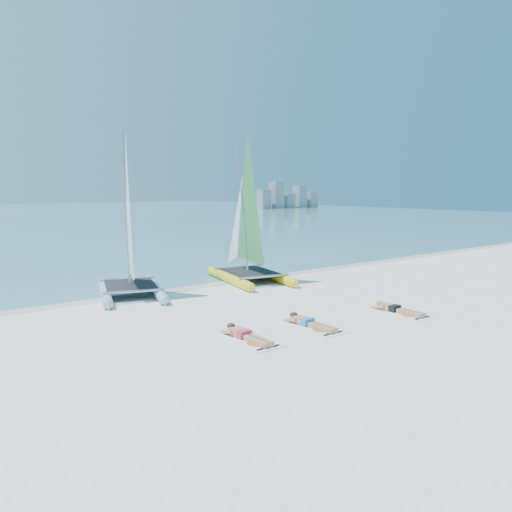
{
  "coord_description": "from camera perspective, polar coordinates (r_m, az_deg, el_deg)",
  "views": [
    {
      "loc": [
        -9.69,
        -11.34,
        3.8
      ],
      "look_at": [
        -0.14,
        1.2,
        1.65
      ],
      "focal_mm": 35.0,
      "sensor_mm": 36.0,
      "label": 1
    }
  ],
  "objects": [
    {
      "name": "towel_a",
      "position": [
        12.69,
        -0.74,
        -9.62
      ],
      "size": [
        1.0,
        1.85,
        0.02
      ],
      "primitive_type": "cube",
      "color": "white",
      "rests_on": "ground"
    },
    {
      "name": "towel_c",
      "position": [
        15.96,
        16.21,
        -6.29
      ],
      "size": [
        1.0,
        1.85,
        0.02
      ],
      "primitive_type": "cube",
      "color": "white",
      "rests_on": "ground"
    },
    {
      "name": "catamaran_blue",
      "position": [
        18.29,
        -14.33,
        1.25
      ],
      "size": [
        3.38,
        4.86,
        6.03
      ],
      "rotation": [
        0.0,
        0.0,
        -0.31
      ],
      "color": "silver",
      "rests_on": "ground"
    },
    {
      "name": "distant_skyline",
      "position": [
        96.96,
        3.57,
        6.66
      ],
      "size": [
        14.0,
        2.0,
        5.0
      ],
      "color": "#9DA7AD",
      "rests_on": "ground"
    },
    {
      "name": "catamaran_yellow",
      "position": [
        20.76,
        -1.27,
        2.78
      ],
      "size": [
        3.11,
        5.11,
        6.34
      ],
      "rotation": [
        0.0,
        0.0,
        -0.2
      ],
      "color": "yellow",
      "rests_on": "ground"
    },
    {
      "name": "ground",
      "position": [
        15.39,
        3.13,
        -6.54
      ],
      "size": [
        140.0,
        140.0,
        0.0
      ],
      "primitive_type": "plane",
      "color": "white",
      "rests_on": "ground"
    },
    {
      "name": "wet_sand_strip",
      "position": [
        19.8,
        -7.26,
        -3.35
      ],
      "size": [
        140.0,
        1.4,
        0.01
      ],
      "primitive_type": "cube",
      "color": "silver",
      "rests_on": "ground"
    },
    {
      "name": "towel_b",
      "position": [
        13.9,
        6.56,
        -8.11
      ],
      "size": [
        1.0,
        1.85,
        0.02
      ],
      "primitive_type": "cube",
      "color": "white",
      "rests_on": "ground"
    },
    {
      "name": "sunbather_b",
      "position": [
        14.01,
        6.02,
        -7.52
      ],
      "size": [
        0.37,
        1.73,
        0.26
      ],
      "color": "tan",
      "rests_on": "towel_b"
    },
    {
      "name": "sunbather_a",
      "position": [
        12.8,
        -1.26,
        -8.95
      ],
      "size": [
        0.37,
        1.73,
        0.26
      ],
      "color": "tan",
      "rests_on": "towel_a"
    },
    {
      "name": "sunbather_c",
      "position": [
        16.04,
        15.67,
        -5.79
      ],
      "size": [
        0.37,
        1.73,
        0.26
      ],
      "color": "tan",
      "rests_on": "towel_c"
    }
  ]
}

